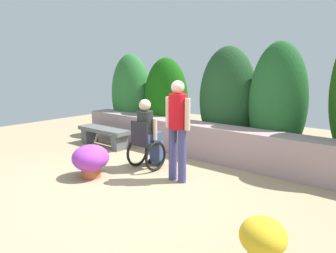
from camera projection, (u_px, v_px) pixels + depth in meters
The scene contains 8 objects.
ground_plane at pixel (137, 181), 5.30m from camera, with size 13.67×13.67×0.00m, color tan.
stone_retaining_wall at pixel (201, 140), 6.70m from camera, with size 6.81×0.57×0.72m, color gray.
hedge_backdrop at pixel (238, 98), 6.76m from camera, with size 7.04×1.17×2.98m.
stone_bench at pixel (104, 134), 7.61m from camera, with size 1.50×0.43×0.45m.
person_in_wheelchair at pixel (147, 136), 5.89m from camera, with size 0.53×0.66×1.33m.
person_standing_companion at pixel (178, 124), 5.15m from camera, with size 0.49×0.30×1.70m.
flower_pot_purple_near at pixel (91, 160), 5.46m from camera, with size 0.64×0.64×0.58m.
flower_pot_terracotta_by_wall at pixel (263, 241), 2.93m from camera, with size 0.45×0.45×0.54m.
Camera 1 is at (3.60, -3.54, 1.93)m, focal length 33.40 mm.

